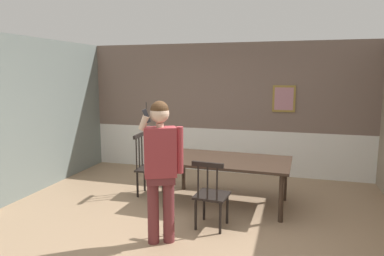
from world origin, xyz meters
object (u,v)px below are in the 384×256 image
(dining_table, at_px, (227,164))
(person_figure, at_px, (161,162))
(chair_near_window, at_px, (211,195))
(chair_by_doorway, at_px, (148,167))

(dining_table, bearing_deg, person_figure, -109.32)
(dining_table, distance_m, person_figure, 1.62)
(person_figure, bearing_deg, chair_near_window, -156.88)
(chair_by_doorway, distance_m, person_figure, 1.83)
(chair_by_doorway, bearing_deg, chair_near_window, 50.92)
(chair_near_window, distance_m, person_figure, 0.93)
(chair_near_window, xyz_separation_m, chair_by_doorway, (-1.33, 0.97, 0.03))
(chair_near_window, relative_size, chair_by_doorway, 0.90)
(chair_near_window, height_order, person_figure, person_figure)
(dining_table, xyz_separation_m, chair_near_window, (-0.03, -0.93, -0.20))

